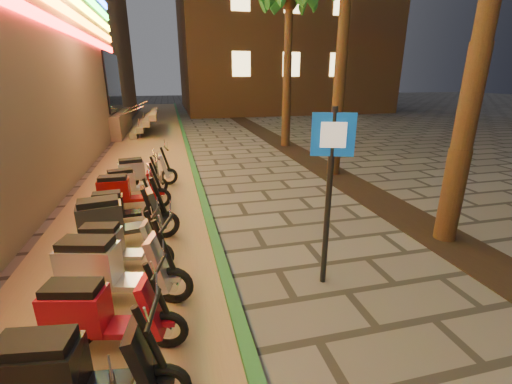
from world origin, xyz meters
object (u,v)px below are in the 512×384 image
object	(u,v)px
scooter_4	(72,372)
scooter_11	(131,182)
pedestrian_sign	(330,175)
scooter_5	(98,313)
scooter_6	(110,268)
scooter_8	(117,219)
scooter_7	(116,244)
scooter_9	(119,206)
scooter_10	(126,191)
scooter_12	(141,171)

from	to	relation	value
scooter_4	scooter_11	size ratio (longest dim) A/B	1.12
pedestrian_sign	scooter_4	world-z (taller)	pedestrian_sign
scooter_5	scooter_11	bearing A→B (deg)	104.98
scooter_6	scooter_8	xyz separation A→B (m)	(-0.13, 1.82, -0.00)
scooter_7	scooter_5	bearing A→B (deg)	-77.34
scooter_5	pedestrian_sign	bearing A→B (deg)	25.40
scooter_9	scooter_10	world-z (taller)	scooter_10
scooter_9	scooter_12	size ratio (longest dim) A/B	0.89
scooter_4	scooter_9	distance (m)	4.59
pedestrian_sign	scooter_4	size ratio (longest dim) A/B	1.58
scooter_10	scooter_8	bearing A→B (deg)	-88.47
pedestrian_sign	scooter_11	distance (m)	5.97
scooter_10	scooter_11	bearing A→B (deg)	87.36
scooter_12	scooter_8	bearing A→B (deg)	-102.49
scooter_10	scooter_4	bearing A→B (deg)	-88.96
scooter_4	scooter_7	world-z (taller)	scooter_4
scooter_5	scooter_10	world-z (taller)	scooter_10
scooter_7	scooter_10	xyz separation A→B (m)	(-0.14, 2.77, 0.05)
scooter_7	scooter_11	world-z (taller)	scooter_11
pedestrian_sign	scooter_10	size ratio (longest dim) A/B	1.65
scooter_7	scooter_11	size ratio (longest dim) A/B	0.98
scooter_9	scooter_11	world-z (taller)	scooter_11
scooter_7	scooter_12	distance (m)	4.56
scooter_7	scooter_6	bearing A→B (deg)	-75.76
scooter_8	scooter_10	xyz separation A→B (m)	(-0.05, 1.89, -0.06)
pedestrian_sign	scooter_12	bearing A→B (deg)	137.91
scooter_8	scooter_5	bearing A→B (deg)	-96.64
scooter_10	scooter_11	world-z (taller)	scooter_10
scooter_8	scooter_11	distance (m)	2.75
scooter_4	scooter_10	world-z (taller)	scooter_4
scooter_6	scooter_10	xyz separation A→B (m)	(-0.19, 3.71, -0.06)
scooter_8	pedestrian_sign	bearing A→B (deg)	-41.60
scooter_5	scooter_9	world-z (taller)	scooter_5
scooter_7	scooter_4	bearing A→B (deg)	-79.42
scooter_6	scooter_11	xyz separation A→B (m)	(-0.15, 4.58, -0.09)
scooter_12	scooter_9	bearing A→B (deg)	-105.40
scooter_9	scooter_10	xyz separation A→B (m)	(0.04, 0.91, 0.06)
pedestrian_sign	scooter_6	bearing A→B (deg)	-164.81
scooter_11	scooter_12	world-z (taller)	scooter_12
scooter_4	scooter_12	world-z (taller)	scooter_4
scooter_4	scooter_6	distance (m)	1.78
scooter_9	scooter_10	size ratio (longest dim) A/B	0.89
scooter_6	scooter_12	bearing A→B (deg)	104.53
scooter_9	scooter_12	xyz separation A→B (m)	(0.27, 2.69, 0.06)
scooter_10	scooter_12	world-z (taller)	scooter_10
pedestrian_sign	scooter_12	size ratio (longest dim) A/B	1.64
scooter_4	scooter_10	size ratio (longest dim) A/B	1.04
scooter_7	scooter_11	xyz separation A→B (m)	(-0.10, 3.63, 0.02)
pedestrian_sign	scooter_5	size ratio (longest dim) A/B	1.66
scooter_7	scooter_11	bearing A→B (deg)	102.71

